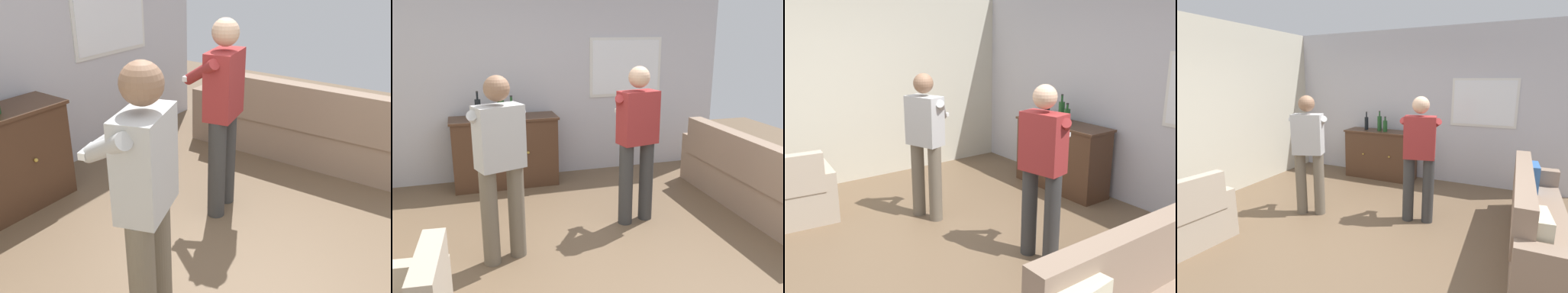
% 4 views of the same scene
% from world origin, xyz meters
% --- Properties ---
extents(ground, '(10.40, 10.40, 0.00)m').
position_xyz_m(ground, '(0.00, 0.00, 0.00)').
color(ground, brown).
extents(wall_back_with_window, '(5.20, 0.15, 2.80)m').
position_xyz_m(wall_back_with_window, '(0.03, 2.66, 1.40)').
color(wall_back_with_window, silver).
rests_on(wall_back_with_window, ground).
extents(wall_side_left, '(0.12, 5.20, 2.80)m').
position_xyz_m(wall_side_left, '(-2.66, 0.00, 1.40)').
color(wall_side_left, beige).
rests_on(wall_side_left, ground).
extents(couch, '(0.57, 2.55, 0.90)m').
position_xyz_m(couch, '(1.98, 0.64, 0.34)').
color(couch, gray).
rests_on(couch, ground).
extents(armchair, '(0.71, 0.93, 0.85)m').
position_xyz_m(armchair, '(-1.63, -0.95, 0.29)').
color(armchair, '#B2A38E').
rests_on(armchair, ground).
extents(sideboard_cabinet, '(1.38, 0.49, 0.93)m').
position_xyz_m(sideboard_cabinet, '(-0.64, 2.30, 0.46)').
color(sideboard_cabinet, '#472D1E').
rests_on(sideboard_cabinet, ground).
extents(bottle_wine_green, '(0.07, 0.07, 0.35)m').
position_xyz_m(bottle_wine_green, '(-0.95, 2.31, 1.06)').
color(bottle_wine_green, black).
rests_on(bottle_wine_green, sideboard_cabinet).
extents(bottle_liquor_amber, '(0.08, 0.08, 0.28)m').
position_xyz_m(bottle_liquor_amber, '(-0.53, 2.26, 1.04)').
color(bottle_liquor_amber, '#1E4C23').
rests_on(bottle_liquor_amber, sideboard_cabinet).
extents(bottle_spirits_clear, '(0.08, 0.08, 0.38)m').
position_xyz_m(bottle_spirits_clear, '(-0.66, 2.29, 1.07)').
color(bottle_spirits_clear, '#1E4C23').
rests_on(bottle_spirits_clear, sideboard_cabinet).
extents(person_standing_left, '(0.53, 0.52, 1.68)m').
position_xyz_m(person_standing_left, '(-0.87, 0.36, 0.94)').
color(person_standing_left, '#6B6051').
rests_on(person_standing_left, ground).
extents(person_standing_right, '(0.55, 0.51, 1.68)m').
position_xyz_m(person_standing_right, '(0.58, 0.78, 0.94)').
color(person_standing_right, '#383838').
rests_on(person_standing_right, ground).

